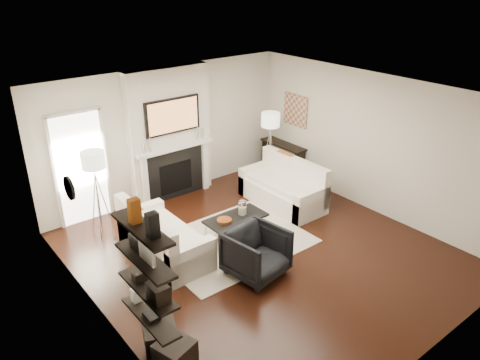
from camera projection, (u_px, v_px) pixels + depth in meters
room_envelope at (264, 181)px, 7.39m from camera, size 6.00×6.00×6.00m
chimney_breast at (170, 135)px, 9.44m from camera, size 1.80×0.25×2.70m
fireplace_surround at (176, 174)px, 9.69m from camera, size 1.30×0.02×1.04m
firebox at (176, 177)px, 9.71m from camera, size 0.75×0.02×0.65m
mantel_pilaster_l at (145, 182)px, 9.24m from camera, size 0.12×0.08×1.10m
mantel_pilaster_r at (205, 165)px, 10.06m from camera, size 0.12×0.08×1.10m
mantel_shelf at (175, 148)px, 9.40m from camera, size 1.70×0.18×0.07m
tv_body at (173, 116)px, 9.14m from camera, size 1.20×0.06×0.70m
tv_screen at (173, 116)px, 9.12m from camera, size 1.10×0.00×0.62m
candlestick_l_tall at (150, 145)px, 9.02m from camera, size 0.04×0.04×0.30m
candlestick_l_short at (144, 148)px, 8.96m from camera, size 0.04×0.04×0.24m
candlestick_r_tall at (197, 133)px, 9.64m from camera, size 0.04×0.04×0.30m
candlestick_r_short at (203, 133)px, 9.73m from camera, size 0.04×0.04×0.24m
hallway_panel at (81, 169)px, 8.59m from camera, size 0.90×0.02×2.10m
door_trim_l at (55, 176)px, 8.30m from camera, size 0.06×0.06×2.16m
door_trim_r at (106, 163)px, 8.84m from camera, size 0.06×0.06×2.16m
door_trim_top at (72, 112)px, 8.12m from camera, size 1.02×0.06×0.06m
rug at (230, 242)px, 8.26m from camera, size 2.60×2.00×0.01m
loveseat_left_base at (165, 244)px, 7.81m from camera, size 0.85×1.80×0.42m
loveseat_left_back at (146, 235)px, 7.48m from camera, size 0.18×1.80×0.80m
loveseat_left_arm_n at (192, 262)px, 7.19m from camera, size 0.85×0.18×0.60m
loveseat_left_arm_s at (142, 221)px, 8.34m from camera, size 0.85×0.18×0.60m
loveseat_left_cushion at (167, 230)px, 7.73m from camera, size 0.63×1.44×0.10m
pillow_left_orange at (136, 216)px, 7.61m from camera, size 0.10×0.42×0.42m
pillow_left_charcoal at (154, 232)px, 7.19m from camera, size 0.10×0.40×0.40m
loveseat_right_base at (282, 194)px, 9.53m from camera, size 0.85×1.80×0.42m
loveseat_right_back at (295, 176)px, 9.59m from camera, size 0.18×1.80×0.80m
loveseat_right_arm_n at (311, 205)px, 8.91m from camera, size 0.85×0.18×0.60m
loveseat_right_arm_s at (256, 178)px, 10.07m from camera, size 0.85×0.18×0.60m
loveseat_right_cushion at (281, 183)px, 9.39m from camera, size 0.63×1.44×0.10m
pillow_right_orange at (285, 162)px, 9.72m from camera, size 0.10×0.42×0.42m
pillow_right_charcoal at (306, 172)px, 9.29m from camera, size 0.10×0.40×0.40m
coffee_table at (236, 218)px, 8.23m from camera, size 1.10×0.55×0.04m
coffee_leg_nw at (221, 243)px, 7.88m from camera, size 0.02×0.02×0.38m
coffee_leg_ne at (265, 225)px, 8.45m from camera, size 0.02×0.02×0.38m
coffee_leg_sw at (206, 233)px, 8.19m from camera, size 0.02×0.02×0.38m
coffee_leg_se at (250, 215)px, 8.76m from camera, size 0.02×0.02×0.38m
hurricane_glass at (242, 208)px, 8.25m from camera, size 0.14×0.14×0.25m
hurricane_candle at (242, 211)px, 8.28m from camera, size 0.11×0.11×0.17m
copper_bowl at (224, 220)px, 8.07m from camera, size 0.26×0.26×0.04m
armchair at (256, 251)px, 7.24m from camera, size 0.94×0.89×0.85m
lamp_left_post at (99, 204)px, 8.28m from camera, size 0.02×0.02×1.20m
lamp_left_shade at (93, 160)px, 7.93m from camera, size 0.40×0.40×0.30m
lamp_left_leg_a at (105, 202)px, 8.35m from camera, size 0.25×0.02×1.23m
lamp_left_leg_b at (94, 203)px, 8.32m from camera, size 0.14×0.22×1.23m
lamp_left_leg_c at (98, 207)px, 8.19m from camera, size 0.14×0.22×1.23m
lamp_right_post at (270, 157)px, 10.37m from camera, size 0.02×0.02×1.20m
lamp_right_shade at (271, 120)px, 10.02m from camera, size 0.40×0.40×0.30m
lamp_right_leg_a at (273, 155)px, 10.43m from camera, size 0.25×0.02×1.23m
lamp_right_leg_b at (265, 156)px, 10.41m from camera, size 0.14×0.22×1.23m
lamp_right_leg_c at (271, 158)px, 10.27m from camera, size 0.14×0.22×1.23m
console_top at (283, 145)px, 10.69m from camera, size 0.35×1.20×0.04m
console_leg_n at (300, 167)px, 10.46m from camera, size 0.30×0.04×0.71m
console_leg_s at (267, 153)px, 11.24m from camera, size 0.30×0.04×0.71m
wall_art at (296, 110)px, 10.32m from camera, size 0.03×0.70×0.70m
shelf_bottom at (151, 317)px, 5.46m from camera, size 0.25×1.00×0.03m
shelf_lower at (148, 290)px, 5.30m from camera, size 0.25×1.00×0.04m
shelf_upper at (145, 260)px, 5.13m from camera, size 0.25×1.00×0.04m
shelf_top at (142, 228)px, 4.97m from camera, size 0.25×1.00×0.04m
decor_magfile_a at (153, 225)px, 4.71m from camera, size 0.12×0.10×0.28m
decor_magfile_b at (135, 211)px, 4.99m from camera, size 0.12×0.10×0.28m
decor_frame_a at (147, 253)px, 5.03m from camera, size 0.04×0.30×0.22m
decor_frame_b at (135, 243)px, 5.24m from camera, size 0.04×0.22×0.18m
decor_wine_rack at (158, 292)px, 5.07m from camera, size 0.18×0.25×0.20m
decor_box_small at (139, 276)px, 5.40m from camera, size 0.15×0.12×0.12m
decor_books at (152, 316)px, 5.42m from camera, size 0.14×0.20×0.05m
decor_box_tall at (136, 295)px, 5.67m from camera, size 0.10×0.10×0.18m
clock_rim at (69, 188)px, 6.34m from camera, size 0.04×0.34×0.34m
clock_face at (71, 188)px, 6.35m from camera, size 0.01×0.29×0.29m
ottoman_near at (161, 339)px, 5.83m from camera, size 0.52×0.52×0.40m
ottoman_far at (175, 356)px, 5.58m from camera, size 0.49×0.49×0.40m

